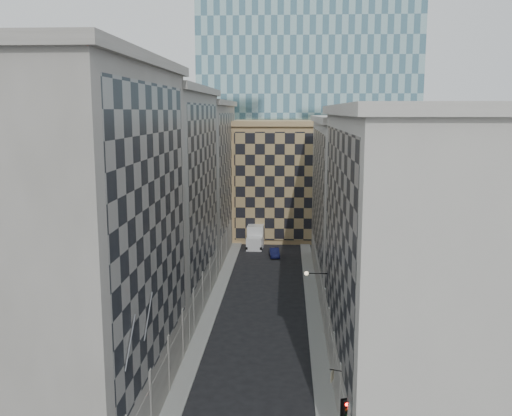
% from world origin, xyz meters
% --- Properties ---
extents(sidewalk_west, '(1.50, 100.00, 0.15)m').
position_xyz_m(sidewalk_west, '(-5.25, 30.00, 0.07)').
color(sidewalk_west, gray).
rests_on(sidewalk_west, ground).
extents(sidewalk_east, '(1.50, 100.00, 0.15)m').
position_xyz_m(sidewalk_east, '(5.25, 30.00, 0.07)').
color(sidewalk_east, gray).
rests_on(sidewalk_east, ground).
extents(bldg_left_a, '(10.80, 22.80, 23.70)m').
position_xyz_m(bldg_left_a, '(-10.88, 11.00, 11.82)').
color(bldg_left_a, gray).
rests_on(bldg_left_a, ground).
extents(bldg_left_b, '(10.80, 22.80, 22.70)m').
position_xyz_m(bldg_left_b, '(-10.88, 33.00, 11.32)').
color(bldg_left_b, '#9B9990').
rests_on(bldg_left_b, ground).
extents(bldg_left_c, '(10.80, 22.80, 21.70)m').
position_xyz_m(bldg_left_c, '(-10.88, 55.00, 10.83)').
color(bldg_left_c, gray).
rests_on(bldg_left_c, ground).
extents(bldg_right_a, '(10.80, 26.80, 20.70)m').
position_xyz_m(bldg_right_a, '(10.88, 15.00, 10.32)').
color(bldg_right_a, beige).
rests_on(bldg_right_a, ground).
extents(bldg_right_b, '(10.80, 28.80, 19.70)m').
position_xyz_m(bldg_right_b, '(10.89, 42.00, 9.85)').
color(bldg_right_b, beige).
rests_on(bldg_right_b, ground).
extents(tan_block, '(16.80, 14.80, 18.80)m').
position_xyz_m(tan_block, '(2.00, 67.90, 9.44)').
color(tan_block, tan).
rests_on(tan_block, ground).
extents(church_tower, '(7.20, 7.20, 51.50)m').
position_xyz_m(church_tower, '(0.00, 82.00, 26.95)').
color(church_tower, '#2D2723').
rests_on(church_tower, ground).
extents(flagpoles_left, '(0.10, 6.33, 2.33)m').
position_xyz_m(flagpoles_left, '(-5.90, 6.00, 8.00)').
color(flagpoles_left, gray).
rests_on(flagpoles_left, ground).
extents(bracket_lamp, '(1.98, 0.36, 0.36)m').
position_xyz_m(bracket_lamp, '(4.38, 24.00, 6.20)').
color(bracket_lamp, black).
rests_on(bracket_lamp, ground).
extents(box_truck, '(2.55, 5.97, 3.24)m').
position_xyz_m(box_truck, '(-2.31, 59.50, 1.41)').
color(box_truck, white).
rests_on(box_truck, ground).
extents(dark_car, '(1.70, 3.90, 1.25)m').
position_xyz_m(dark_car, '(0.68, 53.52, 0.62)').
color(dark_car, '#0F1239').
rests_on(dark_car, ground).
extents(shop_sign, '(0.74, 0.65, 0.74)m').
position_xyz_m(shop_sign, '(5.42, 9.28, 3.84)').
color(shop_sign, black).
rests_on(shop_sign, ground).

